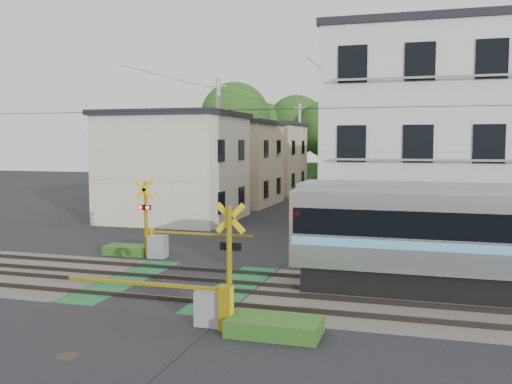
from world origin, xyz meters
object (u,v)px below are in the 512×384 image
(crossing_signal_far, at_px, (156,240))
(manhole_cover, at_px, (67,356))
(crossing_signal_near, at_px, (213,298))
(pedestrian, at_px, (319,189))
(apartment_block, at_px, (449,140))

(crossing_signal_far, relative_size, manhole_cover, 9.03)
(crossing_signal_near, distance_m, crossing_signal_far, 8.95)
(crossing_signal_near, bearing_deg, pedestrian, 95.69)
(apartment_block, bearing_deg, crossing_signal_near, -114.22)
(crossing_signal_far, height_order, manhole_cover, crossing_signal_far)
(crossing_signal_near, xyz_separation_m, apartment_block, (5.91, 13.15, 3.94))
(apartment_block, xyz_separation_m, pedestrian, (-9.12, 19.03, -3.82))
(apartment_block, bearing_deg, crossing_signal_far, -152.22)
(pedestrian, height_order, manhole_cover, pedestrian)
(crossing_signal_near, distance_m, pedestrian, 32.34)
(crossing_signal_far, bearing_deg, crossing_signal_near, -54.71)
(crossing_signal_near, bearing_deg, manhole_cover, -129.17)
(manhole_cover, bearing_deg, crossing_signal_far, 106.16)
(apartment_block, bearing_deg, pedestrian, 115.60)
(pedestrian, distance_m, manhole_cover, 34.97)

